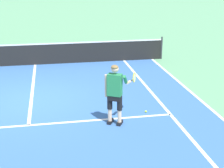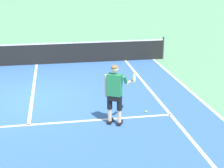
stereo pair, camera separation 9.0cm
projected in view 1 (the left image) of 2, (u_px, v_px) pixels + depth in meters
ground_plane at (31, 100)px, 11.19m from camera, size 80.00×80.00×0.00m
court_inner_surface at (30, 109)px, 10.50m from camera, size 10.98×10.82×0.00m
line_service at (29, 125)px, 9.39m from camera, size 8.23×0.10×0.01m
line_centre_service at (33, 88)px, 12.37m from camera, size 0.10×6.40×0.01m
line_singles_right at (158, 100)px, 11.21m from camera, size 0.10×10.42×0.01m
line_doubles_right at (197, 97)px, 11.45m from camera, size 0.10×10.42×0.01m
tennis_net at (34, 54)px, 15.19m from camera, size 11.96×0.08×1.07m
tennis_player at (115, 91)px, 9.17m from camera, size 1.03×0.92×1.71m
tennis_ball_near_feet at (146, 111)px, 10.23m from camera, size 0.07×0.07×0.07m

